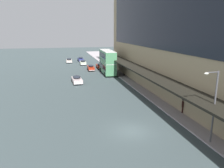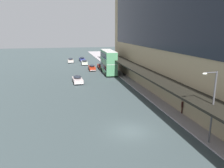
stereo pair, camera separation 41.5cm
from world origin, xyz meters
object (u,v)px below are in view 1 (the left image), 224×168
sedan_oncoming_front (100,66)px  sedan_second_near (83,62)px  sedan_lead_near (81,59)px  sedan_lead_mid (91,67)px  transit_bus_kerbside_front (107,61)px  street_lamp (213,102)px  pedestrian_at_kerb (183,105)px  sedan_oncoming_rear (77,79)px  sedan_second_mid (69,60)px

sedan_oncoming_front → sedan_second_near: sedan_second_near is taller
sedan_lead_near → sedan_lead_mid: (0.96, -18.18, -0.01)m
transit_bus_kerbside_front → street_lamp: size_ratio=1.41×
sedan_lead_mid → pedestrian_at_kerb: size_ratio=2.53×
pedestrian_at_kerb → street_lamp: (-1.64, -7.42, 2.98)m
sedan_oncoming_rear → sedan_second_near: sedan_oncoming_rear is taller
transit_bus_kerbside_front → sedan_second_mid: bearing=110.6°
sedan_lead_mid → pedestrian_at_kerb: bearing=-78.5°
sedan_second_mid → sedan_oncoming_front: sedan_second_mid is taller
sedan_oncoming_rear → pedestrian_at_kerb: (11.84, -20.36, 0.40)m
sedan_lead_mid → transit_bus_kerbside_front: bearing=-60.2°
transit_bus_kerbside_front → sedan_lead_mid: size_ratio=2.08×
transit_bus_kerbside_front → sedan_oncoming_front: size_ratio=2.16×
sedan_oncoming_rear → sedan_lead_mid: bearing=70.7°
sedan_oncoming_front → sedan_lead_mid: sedan_lead_mid is taller
sedan_oncoming_front → sedan_second_near: 8.48m
sedan_oncoming_rear → sedan_second_mid: bearing=90.2°
pedestrian_at_kerb → sedan_lead_mid: bearing=101.5°
sedan_second_mid → sedan_oncoming_front: 15.73m
transit_bus_kerbside_front → sedan_oncoming_front: bearing=91.9°
sedan_lead_near → street_lamp: street_lamp is taller
sedan_oncoming_rear → sedan_oncoming_front: (7.92, 16.70, -0.07)m
pedestrian_at_kerb → street_lamp: street_lamp is taller
transit_bus_kerbside_front → street_lamp: 35.95m
sedan_lead_near → transit_bus_kerbside_front: bearing=-79.8°
street_lamp → transit_bus_kerbside_front: bearing=93.2°
sedan_lead_mid → sedan_second_mid: bearing=107.0°
transit_bus_kerbside_front → sedan_oncoming_rear: transit_bus_kerbside_front is taller
transit_bus_kerbside_front → sedan_second_mid: (-8.32, 22.12, -2.37)m
sedan_oncoming_rear → street_lamp: bearing=-69.9°
sedan_lead_near → sedan_oncoming_front: (4.02, -15.41, -0.09)m
sedan_lead_mid → pedestrian_at_kerb: 34.99m
sedan_second_near → sedan_oncoming_front: bearing=-61.8°
sedan_oncoming_rear → sedan_second_near: (3.92, 24.17, -0.00)m
sedan_second_near → street_lamp: street_lamp is taller
sedan_second_mid → street_lamp: 59.01m
transit_bus_kerbside_front → pedestrian_at_kerb: transit_bus_kerbside_front is taller
sedan_oncoming_rear → sedan_oncoming_front: size_ratio=1.04×
sedan_lead_near → sedan_lead_mid: size_ratio=0.99×
sedan_oncoming_rear → pedestrian_at_kerb: 23.56m
sedan_second_mid → sedan_oncoming_front: bearing=-59.3°
pedestrian_at_kerb → sedan_second_near: bearing=100.1°
transit_bus_kerbside_front → sedan_second_near: transit_bus_kerbside_front is taller
sedan_second_near → pedestrian_at_kerb: (7.92, -44.53, 0.41)m
sedan_lead_near → sedan_oncoming_rear: (-3.90, -32.10, -0.02)m
sedan_oncoming_front → street_lamp: bearing=-87.1°
sedan_lead_mid → street_lamp: (5.33, -41.71, 3.38)m
sedan_second_mid → street_lamp: bearing=-79.9°
transit_bus_kerbside_front → sedan_second_near: size_ratio=2.03×
sedan_oncoming_rear → sedan_second_near: 24.48m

